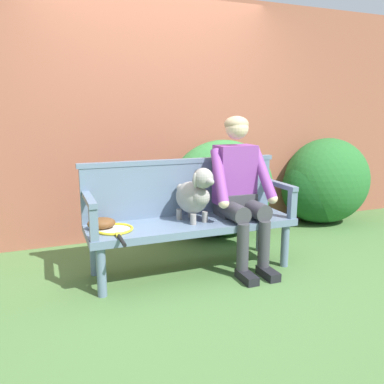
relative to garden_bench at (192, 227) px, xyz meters
The scene contains 13 objects.
ground_plane 0.39m from the garden_bench, ahead, with size 40.00×40.00×0.00m, color #4C753D.
brick_garden_fence 1.50m from the garden_bench, 90.00° to the left, with size 8.00×0.30×2.54m, color #9E5642.
hedge_bush_mid_right 2.20m from the garden_bench, 21.76° to the left, with size 1.10×0.76×0.87m, color #194C1E.
hedge_bush_far_left 1.05m from the garden_bench, 50.19° to the left, with size 1.20×0.74×1.06m, color #337538.
hedge_bush_far_right 2.25m from the garden_bench, 21.50° to the left, with size 1.06×0.92×1.04m, color #286B2D.
garden_bench is the anchor object (origin of this frame).
bench_backrest 0.39m from the garden_bench, 90.00° to the left, with size 1.80×0.06×0.50m.
bench_armrest_left_end 0.88m from the garden_bench, behind, with size 0.06×0.54×0.28m.
bench_armrest_right_end 0.88m from the garden_bench, ahead, with size 0.06×0.54×0.28m.
person_seated 0.54m from the garden_bench, ahead, with size 0.56×0.67×1.31m.
dog_on_bench 0.29m from the garden_bench, 63.45° to the right, with size 0.30×0.46×0.47m.
tennis_racket 0.66m from the garden_bench, behind, with size 0.29×0.56×0.03m.
baseball_glove 0.75m from the garden_bench, behind, with size 0.22×0.17×0.09m, color brown.
Camera 1 is at (-1.15, -2.95, 1.35)m, focal length 36.35 mm.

